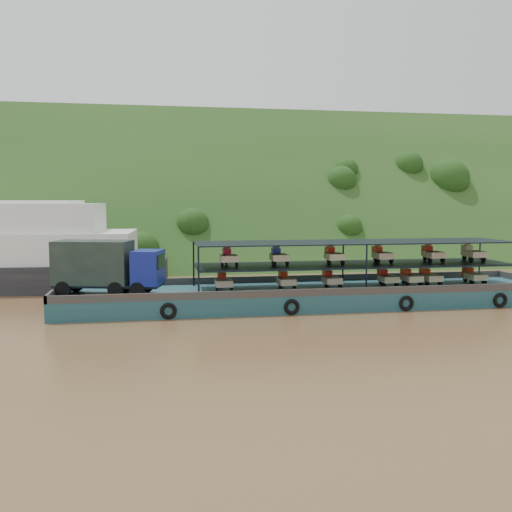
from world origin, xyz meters
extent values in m
plane|color=brown|center=(0.00, 0.00, 0.00)|extent=(160.00, 160.00, 0.00)
cube|color=#183513|center=(0.00, 36.00, 0.00)|extent=(140.00, 39.60, 39.60)
cube|color=#154549|center=(1.05, -1.07, 0.60)|extent=(35.00, 7.00, 1.20)
cube|color=#592D19|center=(1.05, 2.33, 1.45)|extent=(35.00, 0.20, 0.50)
cube|color=#592D19|center=(1.05, -4.47, 1.45)|extent=(35.00, 0.20, 0.50)
cube|color=#592D19|center=(-16.35, -1.07, 1.45)|extent=(0.20, 7.00, 0.50)
torus|color=black|center=(-8.95, -4.62, 0.55)|extent=(1.06, 0.26, 1.06)
torus|color=black|center=(-0.95, -4.62, 0.55)|extent=(1.06, 0.26, 1.06)
torus|color=black|center=(7.05, -4.62, 0.55)|extent=(1.06, 0.26, 1.06)
torus|color=black|center=(14.05, -4.62, 0.55)|extent=(1.06, 0.26, 1.06)
cylinder|color=black|center=(-15.70, -1.81, 1.72)|extent=(1.09, 0.61, 1.04)
cylinder|color=black|center=(-15.16, 0.30, 1.72)|extent=(1.09, 0.61, 1.04)
cylinder|color=black|center=(-12.29, -2.69, 1.72)|extent=(1.09, 0.61, 1.04)
cylinder|color=black|center=(-11.75, -0.58, 1.72)|extent=(1.09, 0.61, 1.04)
cylinder|color=black|center=(-10.88, -3.05, 1.72)|extent=(1.09, 0.61, 1.04)
cylinder|color=black|center=(-10.34, -0.94, 1.72)|extent=(1.09, 0.61, 1.04)
cube|color=black|center=(-12.82, -1.43, 1.87)|extent=(7.40, 3.96, 0.21)
cube|color=navy|center=(-10.21, -2.10, 3.07)|extent=(2.33, 2.85, 2.28)
cube|color=black|center=(-9.36, -2.32, 3.48)|extent=(0.58, 2.02, 0.93)
cube|color=black|center=(-13.82, -1.17, 3.38)|extent=(5.44, 3.65, 2.90)
cube|color=black|center=(4.55, -1.07, 2.86)|extent=(23.00, 5.00, 0.12)
cube|color=black|center=(4.55, -1.07, 4.50)|extent=(23.00, 5.00, 0.08)
cylinder|color=black|center=(-6.95, -3.57, 2.85)|extent=(0.12, 0.12, 3.30)
cylinder|color=black|center=(-6.95, 1.43, 2.85)|extent=(0.12, 0.12, 3.30)
cylinder|color=black|center=(4.55, -3.57, 2.85)|extent=(0.12, 0.12, 3.30)
cylinder|color=black|center=(4.55, 1.43, 2.85)|extent=(0.12, 0.12, 3.30)
cylinder|color=black|center=(16.05, 1.43, 2.85)|extent=(0.12, 0.12, 3.30)
cylinder|color=black|center=(-5.06, -0.02, 1.46)|extent=(0.12, 0.52, 0.52)
cylinder|color=black|center=(-5.56, -1.82, 1.46)|extent=(0.14, 0.52, 0.52)
cylinder|color=black|center=(-4.56, -1.82, 1.46)|extent=(0.14, 0.52, 0.52)
cube|color=#C8B08D|center=(-5.06, -1.47, 1.80)|extent=(1.15, 1.50, 0.44)
cube|color=#AB1D0B|center=(-5.06, -0.32, 1.98)|extent=(0.55, 0.80, 0.80)
cube|color=#AB1D0B|center=(-5.06, -0.52, 2.48)|extent=(0.50, 0.10, 0.10)
cylinder|color=black|center=(-0.60, -0.02, 1.46)|extent=(0.12, 0.52, 0.52)
cylinder|color=black|center=(-1.10, -1.82, 1.46)|extent=(0.14, 0.52, 0.52)
cylinder|color=black|center=(-0.10, -1.82, 1.46)|extent=(0.14, 0.52, 0.52)
cube|color=beige|center=(-0.60, -1.47, 1.80)|extent=(1.15, 1.50, 0.44)
cube|color=#B3240B|center=(-0.60, -0.32, 1.98)|extent=(0.55, 0.80, 0.80)
cube|color=#B3240B|center=(-0.60, -0.52, 2.48)|extent=(0.50, 0.10, 0.10)
cylinder|color=black|center=(2.76, -0.02, 1.46)|extent=(0.12, 0.52, 0.52)
cylinder|color=black|center=(2.26, -1.82, 1.46)|extent=(0.14, 0.52, 0.52)
cylinder|color=black|center=(3.26, -1.82, 1.46)|extent=(0.14, 0.52, 0.52)
cube|color=#CDB791|center=(2.76, -1.47, 1.80)|extent=(1.15, 1.50, 0.44)
cube|color=red|center=(2.76, -0.32, 1.98)|extent=(0.55, 0.80, 0.80)
cube|color=red|center=(2.76, -0.52, 2.48)|extent=(0.50, 0.10, 0.10)
cylinder|color=black|center=(7.05, -0.02, 1.46)|extent=(0.12, 0.52, 0.52)
cylinder|color=black|center=(6.55, -1.82, 1.46)|extent=(0.14, 0.52, 0.52)
cylinder|color=black|center=(7.55, -1.82, 1.46)|extent=(0.14, 0.52, 0.52)
cube|color=#B9B382|center=(7.05, -1.47, 1.80)|extent=(1.15, 1.50, 0.44)
cube|color=#BE0D0C|center=(7.05, -0.32, 1.98)|extent=(0.55, 0.80, 0.80)
cube|color=#BE0D0C|center=(7.05, -0.52, 2.48)|extent=(0.50, 0.10, 0.10)
cylinder|color=black|center=(10.45, -0.02, 1.46)|extent=(0.12, 0.52, 0.52)
cylinder|color=black|center=(9.95, -1.82, 1.46)|extent=(0.14, 0.52, 0.52)
cylinder|color=black|center=(10.95, -1.82, 1.46)|extent=(0.14, 0.52, 0.52)
cube|color=beige|center=(10.45, -1.47, 1.80)|extent=(1.15, 1.50, 0.44)
cube|color=red|center=(10.45, -0.32, 1.98)|extent=(0.55, 0.80, 0.80)
cube|color=red|center=(10.45, -0.52, 2.48)|extent=(0.50, 0.10, 0.10)
cylinder|color=black|center=(14.02, -0.02, 1.46)|extent=(0.12, 0.52, 0.52)
cylinder|color=black|center=(13.52, -1.82, 1.46)|extent=(0.14, 0.52, 0.52)
cylinder|color=black|center=(14.52, -1.82, 1.46)|extent=(0.14, 0.52, 0.52)
cube|color=beige|center=(14.02, -1.47, 1.80)|extent=(1.15, 1.50, 0.44)
cube|color=#AA240B|center=(14.02, -0.32, 1.98)|extent=(0.55, 0.80, 0.80)
cube|color=#AA240B|center=(14.02, -0.52, 2.48)|extent=(0.50, 0.10, 0.10)
cylinder|color=black|center=(8.91, -0.02, 1.46)|extent=(0.12, 0.52, 0.52)
cylinder|color=black|center=(8.41, -1.82, 1.46)|extent=(0.14, 0.52, 0.52)
cylinder|color=black|center=(9.41, -1.82, 1.46)|extent=(0.14, 0.52, 0.52)
cube|color=beige|center=(8.91, -1.47, 1.80)|extent=(1.15, 1.50, 0.44)
cube|color=red|center=(8.91, -0.32, 1.98)|extent=(0.55, 0.80, 0.80)
cube|color=red|center=(8.91, -0.52, 2.48)|extent=(0.50, 0.10, 0.10)
cylinder|color=black|center=(-4.70, -0.02, 3.18)|extent=(0.12, 0.52, 0.52)
cylinder|color=black|center=(-5.20, -1.82, 3.18)|extent=(0.14, 0.52, 0.52)
cylinder|color=black|center=(-4.20, -1.82, 3.18)|extent=(0.14, 0.52, 0.52)
cube|color=beige|center=(-4.70, -1.47, 3.52)|extent=(1.15, 1.50, 0.44)
cube|color=#B50C27|center=(-4.70, -0.32, 3.70)|extent=(0.55, 0.80, 0.80)
cube|color=#B50C27|center=(-4.70, -0.52, 4.20)|extent=(0.50, 0.10, 0.10)
cylinder|color=black|center=(-1.12, -0.02, 3.18)|extent=(0.12, 0.52, 0.52)
cylinder|color=black|center=(-1.62, -1.82, 3.18)|extent=(0.14, 0.52, 0.52)
cylinder|color=black|center=(-0.62, -1.82, 3.18)|extent=(0.14, 0.52, 0.52)
cube|color=beige|center=(-1.12, -1.47, 3.52)|extent=(1.15, 1.50, 0.44)
cube|color=#1C21AB|center=(-1.12, -0.32, 3.70)|extent=(0.55, 0.80, 0.80)
cube|color=#1C21AB|center=(-1.12, -0.52, 4.20)|extent=(0.50, 0.10, 0.10)
cylinder|color=black|center=(2.92, -0.02, 3.18)|extent=(0.12, 0.52, 0.52)
cylinder|color=black|center=(2.42, -1.82, 3.18)|extent=(0.14, 0.52, 0.52)
cylinder|color=black|center=(3.42, -1.82, 3.18)|extent=(0.14, 0.52, 0.52)
cube|color=beige|center=(2.92, -1.47, 3.52)|extent=(1.15, 1.50, 0.44)
cube|color=red|center=(2.92, -0.32, 3.70)|extent=(0.55, 0.80, 0.80)
cube|color=red|center=(2.92, -0.52, 4.20)|extent=(0.50, 0.10, 0.10)
cylinder|color=black|center=(6.60, -0.02, 3.18)|extent=(0.12, 0.52, 0.52)
cylinder|color=black|center=(6.10, -1.82, 3.18)|extent=(0.14, 0.52, 0.52)
cylinder|color=black|center=(7.10, -1.82, 3.18)|extent=(0.14, 0.52, 0.52)
cube|color=#BFAF87|center=(6.60, -1.47, 3.52)|extent=(1.15, 1.50, 0.44)
cube|color=red|center=(6.60, -0.32, 3.70)|extent=(0.55, 0.80, 0.80)
cube|color=red|center=(6.60, -0.52, 4.20)|extent=(0.50, 0.10, 0.10)
cylinder|color=black|center=(10.60, -0.02, 3.18)|extent=(0.12, 0.52, 0.52)
cylinder|color=black|center=(10.10, -1.82, 3.18)|extent=(0.14, 0.52, 0.52)
cylinder|color=black|center=(11.10, -1.82, 3.18)|extent=(0.14, 0.52, 0.52)
cube|color=tan|center=(10.60, -1.47, 3.52)|extent=(1.15, 1.50, 0.44)
cube|color=red|center=(10.60, -0.32, 3.70)|extent=(0.55, 0.80, 0.80)
cube|color=red|center=(10.60, -0.52, 4.20)|extent=(0.50, 0.10, 0.10)
cylinder|color=black|center=(13.87, -0.02, 3.18)|extent=(0.12, 0.52, 0.52)
cylinder|color=black|center=(13.37, -1.82, 3.18)|extent=(0.14, 0.52, 0.52)
cylinder|color=black|center=(14.37, -1.82, 3.18)|extent=(0.14, 0.52, 0.52)
cube|color=beige|center=(13.87, -1.47, 3.52)|extent=(1.15, 1.50, 0.44)
cube|color=beige|center=(13.87, -0.32, 3.70)|extent=(0.55, 0.80, 0.80)
cube|color=beige|center=(13.87, -0.52, 4.20)|extent=(0.50, 0.10, 0.10)
camera|label=1|loc=(-9.60, -40.47, 7.49)|focal=40.00mm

